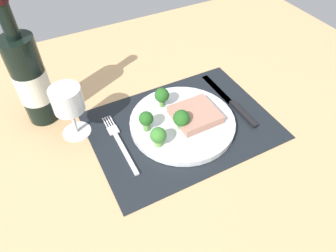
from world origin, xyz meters
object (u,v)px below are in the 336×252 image
object	(u,v)px
fork	(120,143)
knife	(233,103)
steak	(195,115)
wine_glass	(68,103)
plate	(182,122)
wine_bottle	(31,80)

from	to	relation	value
fork	knife	world-z (taller)	knife
steak	knife	xyz separation A→B (cm)	(12.07, 1.17, -2.30)
fork	wine_glass	size ratio (longest dim) A/B	1.48
plate	fork	distance (cm)	15.56
plate	knife	distance (cm)	15.19
fork	steak	bearing A→B (deg)	-6.61
plate	wine_glass	xyz separation A→B (cm)	(-23.11, 9.76, 8.15)
steak	plate	bearing A→B (deg)	168.29
plate	steak	world-z (taller)	steak
wine_glass	steak	bearing A→B (deg)	-21.65
wine_bottle	wine_glass	xyz separation A→B (cm)	(5.49, -8.95, -1.98)
steak	fork	bearing A→B (deg)	173.66
fork	wine_bottle	xyz separation A→B (cm)	(-13.11, 17.29, 10.68)
plate	steak	size ratio (longest dim) A/B	2.46
steak	knife	bearing A→B (deg)	5.55
plate	fork	world-z (taller)	plate
knife	steak	bearing A→B (deg)	-176.45
wine_glass	plate	bearing A→B (deg)	-22.90
plate	knife	bearing A→B (deg)	2.00
wine_bottle	steak	bearing A→B (deg)	-31.41
fork	wine_glass	distance (cm)	14.26
steak	wine_glass	distance (cm)	28.90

